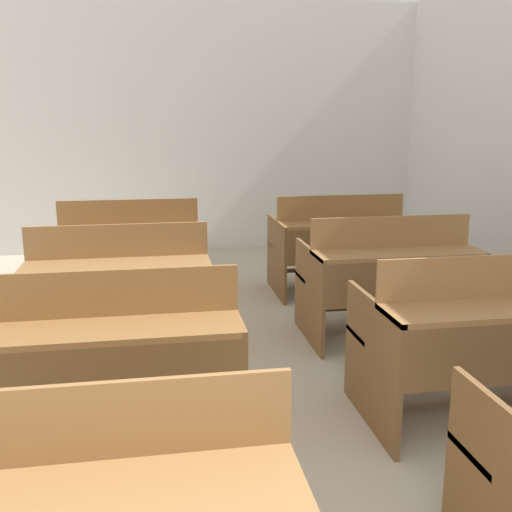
% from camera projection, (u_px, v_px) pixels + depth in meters
% --- Properties ---
extents(wall_back, '(5.79, 0.06, 3.10)m').
position_uv_depth(wall_back, '(196.00, 127.00, 7.50)').
color(wall_back, silver).
rests_on(wall_back, ground_plane).
extents(bench_second_left, '(1.24, 0.80, 0.95)m').
position_uv_depth(bench_second_left, '(115.00, 359.00, 2.99)').
color(bench_second_left, brown).
rests_on(bench_second_left, ground_plane).
extents(bench_second_right, '(1.24, 0.80, 0.95)m').
position_uv_depth(bench_second_right, '(480.00, 337.00, 3.30)').
color(bench_second_right, brown).
rests_on(bench_second_right, ground_plane).
extents(bench_third_left, '(1.24, 0.80, 0.95)m').
position_uv_depth(bench_third_left, '(120.00, 289.00, 4.23)').
color(bench_third_left, brown).
rests_on(bench_third_left, ground_plane).
extents(bench_third_right, '(1.24, 0.80, 0.95)m').
position_uv_depth(bench_third_right, '(388.00, 276.00, 4.56)').
color(bench_third_right, brown).
rests_on(bench_third_right, ground_plane).
extents(bench_back_left, '(1.24, 0.80, 0.95)m').
position_uv_depth(bench_back_left, '(130.00, 250.00, 5.47)').
color(bench_back_left, brown).
rests_on(bench_back_left, ground_plane).
extents(bench_back_right, '(1.24, 0.80, 0.95)m').
position_uv_depth(bench_back_right, '(339.00, 243.00, 5.78)').
color(bench_back_right, brown).
rests_on(bench_back_right, ground_plane).
extents(wastepaper_bin, '(0.23, 0.23, 0.34)m').
position_uv_depth(wastepaper_bin, '(438.00, 253.00, 6.81)').
color(wastepaper_bin, '#33477A').
rests_on(wastepaper_bin, ground_plane).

